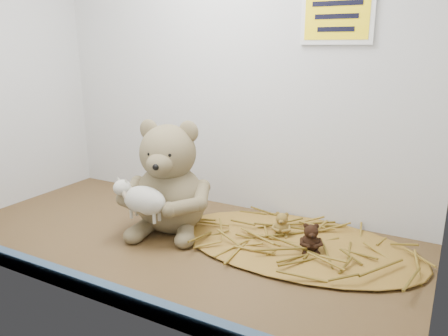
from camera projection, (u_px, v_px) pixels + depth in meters
The scene contains 8 objects.
alcove_shell at pixel (191, 59), 106.93cm from camera, with size 120.40×60.20×90.40cm.
front_rail at pixel (92, 287), 86.69cm from camera, with size 119.28×2.20×3.60cm, color #3C5872.
straw_bed at pixel (295, 243), 108.52cm from camera, with size 62.75×36.43×1.21cm, color brown.
main_teddy at pixel (169, 176), 114.90cm from camera, with size 24.02×25.35×29.78cm, color olive, non-canonical shape.
toy_lamb at pixel (144, 200), 106.80cm from camera, with size 15.35×9.37×9.92cm, color beige, non-canonical shape.
mini_teddy_tan at pixel (282, 223), 111.81cm from camera, with size 5.06×5.34×6.27cm, color olive, non-canonical shape.
mini_teddy_brown at pixel (311, 236), 103.12cm from camera, with size 5.58×5.89×6.92cm, color black, non-canonical shape.
wall_sign at pixel (337, 16), 107.61cm from camera, with size 16.00×1.20×11.00cm, color yellow.
Camera 1 is at (60.01, -83.80, 48.09)cm, focal length 35.00 mm.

